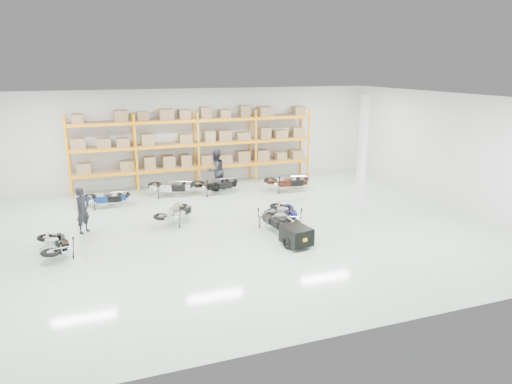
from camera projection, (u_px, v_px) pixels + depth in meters
name	position (u px, v px, depth m)	size (l,w,h in m)	color
room	(237.00, 166.00, 15.40)	(18.00, 18.00, 18.00)	#B1C5B5
pallet_rack	(196.00, 138.00, 21.26)	(11.28, 0.98, 3.62)	orange
structural_column	(362.00, 154.00, 17.53)	(0.25, 0.25, 4.50)	white
moto_blue_centre	(285.00, 210.00, 16.32)	(0.78, 1.75, 1.07)	#080852
moto_silver_left	(176.00, 210.00, 16.51)	(0.71, 1.59, 0.97)	#B6B8BD
moto_black_far_left	(55.00, 241.00, 13.58)	(0.71, 1.59, 0.97)	black
moto_touring_right	(277.00, 216.00, 15.73)	(0.76, 1.71, 1.04)	black
trailer	(296.00, 235.00, 14.31)	(0.89, 1.60, 0.65)	black
moto_back_a	(106.00, 195.00, 18.37)	(0.71, 1.59, 0.97)	navy
moto_back_b	(171.00, 184.00, 19.91)	(0.79, 1.78, 1.09)	#B6BBC0
moto_back_c	(216.00, 181.00, 20.24)	(0.81, 1.83, 1.12)	black
moto_back_d	(288.00, 179.00, 20.70)	(0.80, 1.81, 1.11)	#39110B
person_left	(83.00, 210.00, 15.46)	(0.58, 0.38, 1.58)	black
person_back	(216.00, 170.00, 20.72)	(0.91, 0.71, 1.87)	black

